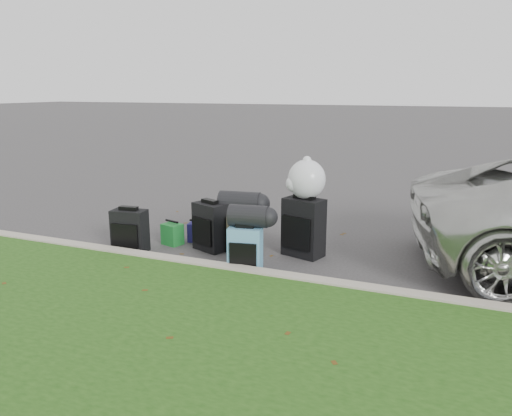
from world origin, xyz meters
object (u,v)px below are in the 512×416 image
at_px(suitcase_small_black, 130,231).
at_px(tote_navy, 198,232).
at_px(suitcase_olive, 241,233).
at_px(suitcase_teal, 245,250).
at_px(suitcase_large_black_left, 210,227).
at_px(suitcase_large_black_right, 304,227).
at_px(tote_green, 172,234).

bearing_deg(suitcase_small_black, tote_navy, 43.31).
bearing_deg(tote_navy, suitcase_small_black, -140.52).
bearing_deg(suitcase_small_black, suitcase_olive, 15.23).
height_order(suitcase_olive, suitcase_teal, suitcase_teal).
xyz_separation_m(suitcase_large_black_left, suitcase_large_black_right, (1.23, 0.25, 0.06)).
height_order(suitcase_large_black_left, suitcase_teal, suitcase_large_black_left).
bearing_deg(suitcase_olive, suitcase_teal, -83.14).
height_order(suitcase_small_black, suitcase_large_black_left, suitcase_large_black_left).
distance_m(suitcase_small_black, suitcase_olive, 1.48).
xyz_separation_m(suitcase_small_black, suitcase_large_black_left, (0.96, 0.47, 0.04)).
bearing_deg(suitcase_olive, tote_green, 163.95).
relative_size(suitcase_large_black_left, suitcase_olive, 1.29).
xyz_separation_m(suitcase_large_black_right, tote_navy, (-1.58, 0.02, -0.25)).
relative_size(suitcase_small_black, suitcase_teal, 1.03).
distance_m(suitcase_olive, suitcase_teal, 0.80).
bearing_deg(suitcase_large_black_left, suitcase_olive, 34.56).
height_order(suitcase_teal, tote_navy, suitcase_teal).
relative_size(suitcase_small_black, suitcase_large_black_left, 0.88).
bearing_deg(suitcase_olive, tote_navy, 145.68).
height_order(suitcase_small_black, tote_navy, suitcase_small_black).
xyz_separation_m(suitcase_large_black_left, tote_green, (-0.60, 0.01, -0.18)).
bearing_deg(suitcase_large_black_left, tote_navy, 163.36).
bearing_deg(suitcase_teal, tote_navy, 130.85).
relative_size(suitcase_large_black_right, tote_navy, 2.84).
distance_m(suitcase_large_black_left, suitcase_olive, 0.42).
distance_m(suitcase_teal, suitcase_large_black_right, 0.98).
bearing_deg(suitcase_olive, suitcase_large_black_left, 172.13).
relative_size(suitcase_small_black, suitcase_large_black_right, 0.75).
bearing_deg(tote_navy, suitcase_large_black_right, -11.76).
distance_m(suitcase_small_black, suitcase_teal, 1.75).
relative_size(tote_green, tote_navy, 1.10).
bearing_deg(suitcase_olive, suitcase_large_black_right, -10.18).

